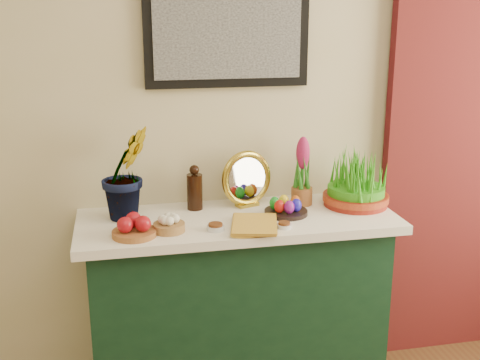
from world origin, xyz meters
The scene contains 13 objects.
sideboard centered at (0.02, 2.00, 0.42)m, with size 1.30×0.45×0.85m, color #12331D.
tablecloth centered at (0.02, 2.00, 0.87)m, with size 1.40×0.55×0.04m, color white.
hyacinth_green centered at (-0.45, 2.08, 1.16)m, with size 0.27×0.23×0.54m, color #297A1D.
apple_bowl centered at (-0.43, 1.85, 0.93)m, with size 0.20×0.20×0.09m.
garlic_basket centered at (-0.29, 1.88, 0.92)m, with size 0.14×0.14×0.07m.
vinegar_cruet centered at (-0.15, 2.14, 0.98)m, with size 0.07×0.07×0.21m.
mirror centered at (0.09, 2.15, 1.02)m, with size 0.26×0.14×0.26m.
book centered at (-0.03, 1.87, 0.91)m, with size 0.17×0.25×0.03m, color gold.
spice_dish_left centered at (-0.10, 1.85, 0.90)m, with size 0.07×0.07×0.03m.
spice_dish_right centered at (0.18, 1.82, 0.90)m, with size 0.06×0.06×0.03m.
egg_plate centered at (0.24, 1.98, 0.92)m, with size 0.22×0.22×0.08m.
hyacinth_pink centered at (0.35, 2.11, 1.03)m, with size 0.10×0.10×0.32m.
wheatgrass_sabzeh centered at (0.59, 2.04, 1.00)m, with size 0.30×0.30×0.25m.
Camera 1 is at (-0.48, -0.45, 1.78)m, focal length 45.00 mm.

